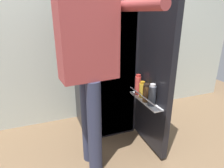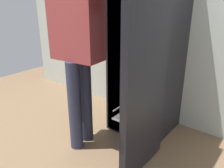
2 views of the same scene
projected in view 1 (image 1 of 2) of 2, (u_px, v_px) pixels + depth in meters
The scene contains 4 objects.
ground_plane at pixel (120, 149), 2.05m from camera, with size 5.71×5.71×0.00m, color brown.
kitchen_wall at pixel (93, 15), 2.37m from camera, with size 4.40×0.10×2.64m, color beige.
refrigerator at pixel (106, 58), 2.19m from camera, with size 0.65×1.15×1.76m.
person at pixel (90, 56), 1.51m from camera, with size 0.61×0.74×1.71m.
Camera 1 is at (-0.68, -1.55, 1.35)m, focal length 31.12 mm.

